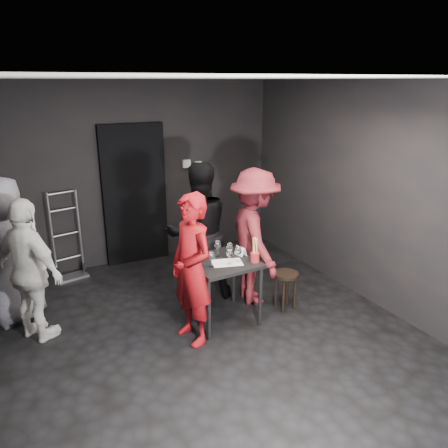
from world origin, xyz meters
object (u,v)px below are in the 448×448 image
wine_bottle (198,255)px  woman_black (198,221)px  hand_truck (70,261)px  server_red (192,263)px  breadstick_cup (255,250)px  man_maroon (255,228)px  tasting_table (222,268)px  bystander_grey (6,241)px  bystander_cream (30,268)px  stool (286,281)px

wine_bottle → woman_black: bearing=65.4°
hand_truck → server_red: size_ratio=0.70×
breadstick_cup → woman_black: bearing=109.7°
man_maroon → tasting_table: bearing=124.6°
woman_black → bystander_grey: (-2.15, 0.44, -0.05)m
woman_black → wine_bottle: 0.76m
tasting_table → bystander_grey: (-2.15, 1.09, 0.33)m
hand_truck → bystander_cream: size_ratio=0.76×
stool → tasting_table: bearing=172.1°
stool → man_maroon: bearing=122.4°
bystander_grey → woman_black: bearing=138.7°
hand_truck → bystander_cream: bearing=-122.5°
bystander_cream → bystander_grey: 0.58m
man_maroon → breadstick_cup: bearing=160.2°
woman_black → man_maroon: woman_black is taller
tasting_table → man_maroon: (0.58, 0.26, 0.31)m
tasting_table → stool: 0.87m
tasting_table → server_red: bearing=-154.6°
tasting_table → bystander_cream: bystander_cream is taller
stool → bystander_grey: bearing=157.8°
woman_black → server_red: bearing=68.6°
tasting_table → breadstick_cup: breadstick_cup is taller
woman_black → breadstick_cup: woman_black is taller
tasting_table → bystander_grey: 2.43m
wine_bottle → bystander_grey: bearing=148.6°
man_maroon → breadstick_cup: 0.54m
stool → man_maroon: 0.74m
wine_bottle → server_red: bearing=-128.6°
man_maroon → breadstick_cup: man_maroon is taller
bystander_cream → man_maroon: bearing=-130.1°
stool → breadstick_cup: size_ratio=1.52×
bystander_grey → tasting_table: bearing=123.3°
stool → hand_truck: bearing=135.4°
stool → woman_black: (-0.81, 0.76, 0.67)m
bystander_grey → breadstick_cup: bystander_grey is taller
stool → server_red: (-1.27, -0.11, 0.53)m
hand_truck → bystander_grey: bearing=-139.7°
bystander_grey → breadstick_cup: size_ratio=6.36×
stool → man_maroon: size_ratio=0.24×
man_maroon → wine_bottle: man_maroon is taller
stool → server_red: size_ratio=0.26×
hand_truck → wine_bottle: size_ratio=3.66×
woman_black → bystander_cream: (-1.96, -0.08, -0.21)m
tasting_table → woman_black: bearing=90.0°
tasting_table → stool: tasting_table is taller
server_red → wine_bottle: (0.15, 0.19, -0.01)m
server_red → bystander_grey: bystander_grey is taller
server_red → breadstick_cup: (0.77, 0.02, 0.00)m
hand_truck → bystander_cream: bystander_cream is taller
woman_black → bystander_grey: bearing=-5.0°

